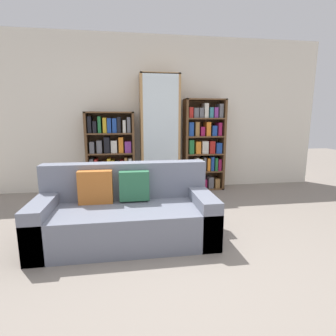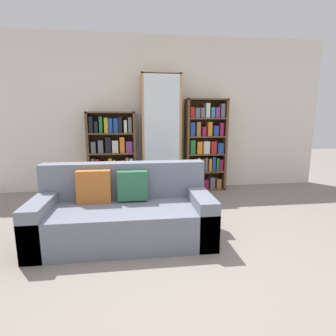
% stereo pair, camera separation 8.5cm
% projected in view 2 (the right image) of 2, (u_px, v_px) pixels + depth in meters
% --- Properties ---
extents(ground_plane, '(16.00, 16.00, 0.00)m').
position_uv_depth(ground_plane, '(182.00, 263.00, 2.37)').
color(ground_plane, gray).
extents(wall_back, '(6.20, 0.06, 2.70)m').
position_uv_depth(wall_back, '(156.00, 115.00, 4.72)').
color(wall_back, silver).
rests_on(wall_back, ground).
extents(couch, '(1.84, 0.83, 0.80)m').
position_uv_depth(couch, '(124.00, 213.00, 2.83)').
color(couch, slate).
rests_on(couch, ground).
extents(bookshelf_left, '(0.81, 0.32, 1.40)m').
position_uv_depth(bookshelf_left, '(113.00, 154.00, 4.55)').
color(bookshelf_left, brown).
rests_on(bookshelf_left, ground).
extents(display_cabinet, '(0.67, 0.36, 2.02)m').
position_uv_depth(display_cabinet, '(161.00, 135.00, 4.58)').
color(display_cabinet, '#AD7F4C').
rests_on(display_cabinet, ground).
extents(bookshelf_right, '(0.73, 0.32, 1.62)m').
position_uv_depth(bookshelf_right, '(205.00, 146.00, 4.73)').
color(bookshelf_right, brown).
rests_on(bookshelf_right, ground).
extents(wine_bottle, '(0.08, 0.08, 0.36)m').
position_uv_depth(wine_bottle, '(192.00, 196.00, 3.90)').
color(wine_bottle, '#143819').
rests_on(wine_bottle, ground).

